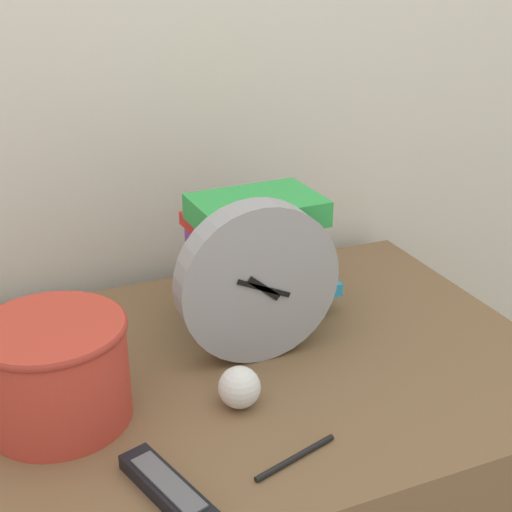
{
  "coord_description": "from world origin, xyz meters",
  "views": [
    {
      "loc": [
        -0.33,
        -0.55,
        1.33
      ],
      "look_at": [
        0.08,
        0.42,
        0.86
      ],
      "focal_mm": 50.0,
      "sensor_mm": 36.0,
      "label": 1
    }
  ],
  "objects": [
    {
      "name": "crumpled_paper_ball",
      "position": [
        -0.02,
        0.24,
        0.75
      ],
      "size": [
        0.06,
        0.06,
        0.06
      ],
      "color": "white",
      "rests_on": "desk"
    },
    {
      "name": "desk_clock",
      "position": [
        0.06,
        0.35,
        0.85
      ],
      "size": [
        0.26,
        0.05,
        0.26
      ],
      "color": "#99999E",
      "rests_on": "desk"
    },
    {
      "name": "pen",
      "position": [
        -0.0,
        0.1,
        0.72
      ],
      "size": [
        0.13,
        0.05,
        0.01
      ],
      "color": "black",
      "rests_on": "desk"
    },
    {
      "name": "basket",
      "position": [
        -0.26,
        0.31,
        0.8
      ],
      "size": [
        0.21,
        0.21,
        0.15
      ],
      "color": "#C63D2D",
      "rests_on": "desk"
    },
    {
      "name": "wall_back",
      "position": [
        0.0,
        0.75,
        1.2
      ],
      "size": [
        6.0,
        0.04,
        2.4
      ],
      "color": "silver",
      "rests_on": "ground_plane"
    },
    {
      "name": "tv_remote",
      "position": [
        -0.17,
        0.1,
        0.73
      ],
      "size": [
        0.09,
        0.17,
        0.02
      ],
      "color": "black",
      "rests_on": "desk"
    },
    {
      "name": "book_stack",
      "position": [
        0.11,
        0.49,
        0.83
      ],
      "size": [
        0.25,
        0.2,
        0.22
      ],
      "color": "yellow",
      "rests_on": "desk"
    }
  ]
}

